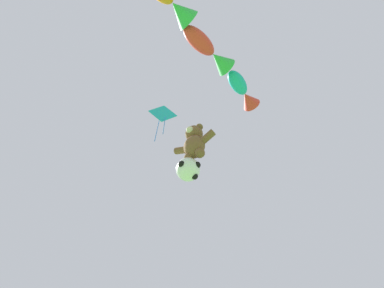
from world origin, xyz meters
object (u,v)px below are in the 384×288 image
object	(u,v)px
fish_kite_crimson	(210,51)
teddy_bear_kite	(194,142)
fish_kite_teal	(243,91)
soccer_ball_kite	(188,169)
diamond_kite	(163,115)

from	to	relation	value
fish_kite_crimson	teddy_bear_kite	bearing A→B (deg)	134.81
fish_kite_teal	teddy_bear_kite	bearing A→B (deg)	-178.29
fish_kite_crimson	soccer_ball_kite	bearing A→B (deg)	137.48
teddy_bear_kite	diamond_kite	world-z (taller)	diamond_kite
soccer_ball_kite	fish_kite_teal	bearing A→B (deg)	-1.38
diamond_kite	fish_kite_teal	bearing A→B (deg)	4.14
soccer_ball_kite	diamond_kite	xyz separation A→B (m)	(-1.39, -0.37, 4.31)
fish_kite_teal	fish_kite_crimson	world-z (taller)	fish_kite_teal
teddy_bear_kite	soccer_ball_kite	xyz separation A→B (m)	(-0.36, 0.14, -1.17)
soccer_ball_kite	fish_kite_teal	distance (m)	4.05
fish_kite_teal	fish_kite_crimson	bearing A→B (deg)	-96.34
soccer_ball_kite	diamond_kite	size ratio (longest dim) A/B	0.34
fish_kite_teal	diamond_kite	size ratio (longest dim) A/B	0.65
soccer_ball_kite	fish_kite_teal	size ratio (longest dim) A/B	0.52
fish_kite_teal	diamond_kite	xyz separation A→B (m)	(-4.17, -0.30, 1.36)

